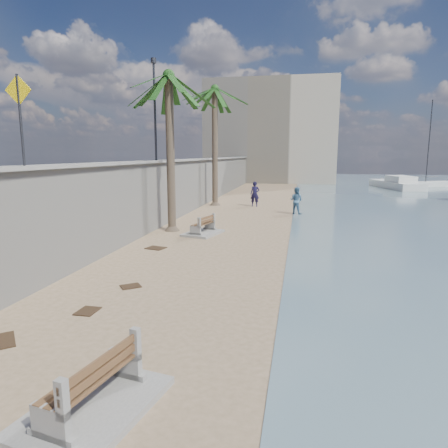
{
  "coord_description": "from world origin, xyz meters",
  "views": [
    {
      "loc": [
        2.43,
        -8.28,
        3.92
      ],
      "look_at": [
        -0.5,
        7.0,
        1.2
      ],
      "focal_mm": 32.0,
      "sensor_mm": 36.0,
      "label": 1
    }
  ],
  "objects": [
    {
      "name": "debris_d",
      "position": [
        -2.49,
        2.46,
        0.01
      ],
      "size": [
        0.73,
        0.71,
        0.03
      ],
      "primitive_type": "cube",
      "rotation": [
        0.0,
        0.0,
        3.81
      ],
      "color": "#382616",
      "rests_on": "ground_plane"
    },
    {
      "name": "wall_cap",
      "position": [
        -5.2,
        20.0,
        3.55
      ],
      "size": [
        0.8,
        70.0,
        0.12
      ],
      "primitive_type": "cube",
      "color": "gray",
      "rests_on": "seawall"
    },
    {
      "name": "palm_mid",
      "position": [
        -4.06,
        11.25,
        7.61
      ],
      "size": [
        5.0,
        5.0,
        8.62
      ],
      "color": "brown",
      "rests_on": "ground_plane"
    },
    {
      "name": "debris_c",
      "position": [
        -3.5,
        7.31,
        0.01
      ],
      "size": [
        0.89,
        0.78,
        0.03
      ],
      "primitive_type": "cube",
      "rotation": [
        0.0,
        0.0,
        6.03
      ],
      "color": "#382616",
      "rests_on": "ground_plane"
    },
    {
      "name": "sailboat_west",
      "position": [
        17.56,
        44.72,
        0.32
      ],
      "size": [
        7.63,
        5.35,
        10.43
      ],
      "color": "silver",
      "rests_on": "bay_water"
    },
    {
      "name": "palm_back",
      "position": [
        -4.08,
        22.0,
        8.58
      ],
      "size": [
        5.0,
        5.0,
        9.64
      ],
      "color": "brown",
      "rests_on": "ground_plane"
    },
    {
      "name": "person_b",
      "position": [
        2.19,
        18.47,
        0.99
      ],
      "size": [
        1.17,
        1.06,
        1.98
      ],
      "primitive_type": "imported",
      "rotation": [
        0.0,
        0.0,
        2.73
      ],
      "color": "teal",
      "rests_on": "ground_plane"
    },
    {
      "name": "pedestrian_sign",
      "position": [
        -5.0,
        1.5,
        5.15
      ],
      "size": [
        0.78,
        0.07,
        2.4
      ],
      "color": "#2D2D33",
      "rests_on": "wall_cap"
    },
    {
      "name": "debris_b",
      "position": [
        -2.76,
        0.45,
        0.01
      ],
      "size": [
        0.49,
        0.61,
        0.03
      ],
      "primitive_type": "cube",
      "rotation": [
        0.0,
        0.0,
        1.55
      ],
      "color": "#382616",
      "rests_on": "ground_plane"
    },
    {
      "name": "yacht_far",
      "position": [
        13.44,
        41.67,
        0.35
      ],
      "size": [
        4.58,
        9.99,
        1.5
      ],
      "primitive_type": null,
      "rotation": [
        0.0,
        0.0,
        1.77
      ],
      "color": "silver",
      "rests_on": "bay_water"
    },
    {
      "name": "ground_plane",
      "position": [
        0.0,
        0.0,
        0.0
      ],
      "size": [
        140.0,
        140.0,
        0.0
      ],
      "primitive_type": "plane",
      "color": "#987B5D"
    },
    {
      "name": "seawall",
      "position": [
        -5.2,
        20.0,
        1.75
      ],
      "size": [
        0.45,
        70.0,
        3.5
      ],
      "primitive_type": "cube",
      "color": "gray",
      "rests_on": "ground_plane"
    },
    {
      "name": "bench_far",
      "position": [
        -2.27,
        10.64,
        0.39
      ],
      "size": [
        1.91,
        2.4,
        0.88
      ],
      "color": "gray",
      "rests_on": "ground_plane"
    },
    {
      "name": "person_a",
      "position": [
        -0.96,
        21.88,
        1.09
      ],
      "size": [
        0.8,
        0.56,
        2.17
      ],
      "primitive_type": "imported",
      "rotation": [
        0.0,
        0.0,
        -0.04
      ],
      "color": "#151233",
      "rests_on": "ground_plane"
    },
    {
      "name": "streetlight",
      "position": [
        -5.1,
        12.0,
        6.64
      ],
      "size": [
        0.28,
        0.28,
        5.12
      ],
      "color": "#2D2D33",
      "rests_on": "wall_cap"
    },
    {
      "name": "bench_near",
      "position": [
        -0.6,
        -3.18,
        0.42
      ],
      "size": [
        1.97,
        2.54,
        0.96
      ],
      "color": "gray",
      "rests_on": "ground_plane"
    },
    {
      "name": "end_building",
      "position": [
        -2.0,
        52.0,
        7.0
      ],
      "size": [
        18.0,
        12.0,
        14.0
      ],
      "primitive_type": "cube",
      "color": "#B7AA93",
      "rests_on": "ground_plane"
    }
  ]
}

